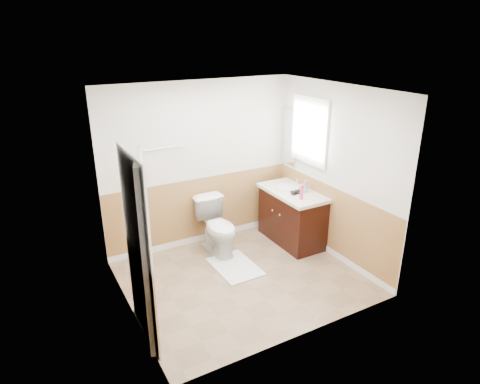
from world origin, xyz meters
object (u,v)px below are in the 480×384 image
lotion_bottle (302,192)px  soap_dispenser (305,186)px  bath_mat (235,267)px  vanity_cabinet (292,218)px  toilet (218,227)px

lotion_bottle → soap_dispenser: 0.31m
bath_mat → vanity_cabinet: 1.26m
toilet → soap_dispenser: soap_dispenser is taller
vanity_cabinet → soap_dispenser: bearing=-45.0°
toilet → bath_mat: toilet is taller
toilet → bath_mat: size_ratio=1.03×
toilet → vanity_cabinet: bearing=-12.7°
vanity_cabinet → soap_dispenser: (0.12, -0.12, 0.54)m
bath_mat → toilet: bearing=90.0°
lotion_bottle → soap_dispenser: (0.22, 0.21, -0.02)m
bath_mat → vanity_cabinet: vanity_cabinet is taller
toilet → lotion_bottle: (1.07, -0.58, 0.55)m
lotion_bottle → soap_dispenser: bearing=44.2°
toilet → soap_dispenser: size_ratio=4.47×
vanity_cabinet → toilet: bearing=167.9°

